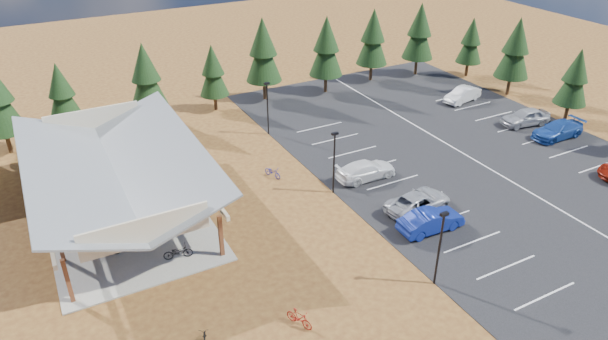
{
  "coord_description": "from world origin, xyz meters",
  "views": [
    {
      "loc": [
        -13.93,
        -28.68,
        22.06
      ],
      "look_at": [
        2.65,
        2.42,
        2.4
      ],
      "focal_mm": 32.0,
      "sensor_mm": 36.0,
      "label": 1
    }
  ],
  "objects_px": {
    "car_1": "(431,221)",
    "bike_16": "(196,209)",
    "bike_11": "(299,318)",
    "bike_pavilion": "(115,166)",
    "lamp_post_2": "(268,105)",
    "trash_bin_0": "(198,201)",
    "bike_3": "(56,170)",
    "bike_0": "(106,250)",
    "bike_14": "(273,172)",
    "lamp_post_1": "(334,159)",
    "bike_4": "(178,252)",
    "trash_bin_1": "(219,199)",
    "bike_1": "(118,222)",
    "bike_5": "(150,209)",
    "car_2": "(418,202)",
    "bike_7": "(144,153)",
    "bike_6": "(156,189)",
    "car_3": "(366,170)",
    "car_9": "(462,95)",
    "car_8": "(525,117)",
    "bike_2": "(88,188)",
    "lamp_post_0": "(440,244)",
    "car_7": "(558,130)"
  },
  "relations": [
    {
      "from": "trash_bin_1",
      "to": "bike_6",
      "type": "bearing_deg",
      "value": 137.17
    },
    {
      "from": "lamp_post_1",
      "to": "bike_1",
      "type": "xyz_separation_m",
      "value": [
        -15.74,
        2.91,
        -2.4
      ]
    },
    {
      "from": "bike_pavilion",
      "to": "bike_16",
      "type": "xyz_separation_m",
      "value": [
        4.62,
        -2.98,
        -3.37
      ]
    },
    {
      "from": "car_1",
      "to": "bike_16",
      "type": "bearing_deg",
      "value": 56.86
    },
    {
      "from": "trash_bin_0",
      "to": "bike_16",
      "type": "relative_size",
      "value": 0.52
    },
    {
      "from": "bike_0",
      "to": "bike_7",
      "type": "relative_size",
      "value": 1.01
    },
    {
      "from": "bike_4",
      "to": "bike_7",
      "type": "relative_size",
      "value": 1.06
    },
    {
      "from": "lamp_post_2",
      "to": "lamp_post_0",
      "type": "bearing_deg",
      "value": -90.0
    },
    {
      "from": "bike_pavilion",
      "to": "lamp_post_2",
      "type": "relative_size",
      "value": 3.77
    },
    {
      "from": "bike_0",
      "to": "bike_16",
      "type": "bearing_deg",
      "value": -61.52
    },
    {
      "from": "bike_pavilion",
      "to": "bike_7",
      "type": "xyz_separation_m",
      "value": [
        3.35,
        7.29,
        -3.19
      ]
    },
    {
      "from": "bike_11",
      "to": "car_1",
      "type": "xyz_separation_m",
      "value": [
        12.18,
        3.66,
        0.3
      ]
    },
    {
      "from": "car_3",
      "to": "car_1",
      "type": "bearing_deg",
      "value": 179.83
    },
    {
      "from": "trash_bin_0",
      "to": "bike_6",
      "type": "bearing_deg",
      "value": 126.9
    },
    {
      "from": "lamp_post_1",
      "to": "bike_3",
      "type": "xyz_separation_m",
      "value": [
        -18.68,
        12.78,
        -2.4
      ]
    },
    {
      "from": "car_9",
      "to": "car_8",
      "type": "bearing_deg",
      "value": -2.31
    },
    {
      "from": "bike_1",
      "to": "bike_5",
      "type": "relative_size",
      "value": 0.85
    },
    {
      "from": "trash_bin_0",
      "to": "bike_4",
      "type": "distance_m",
      "value": 6.3
    },
    {
      "from": "bike_pavilion",
      "to": "trash_bin_0",
      "type": "distance_m",
      "value": 6.44
    },
    {
      "from": "bike_6",
      "to": "lamp_post_1",
      "type": "bearing_deg",
      "value": -128.87
    },
    {
      "from": "bike_5",
      "to": "bike_1",
      "type": "bearing_deg",
      "value": 106.14
    },
    {
      "from": "bike_14",
      "to": "bike_16",
      "type": "distance_m",
      "value": 7.64
    },
    {
      "from": "bike_5",
      "to": "bike_11",
      "type": "relative_size",
      "value": 1.05
    },
    {
      "from": "lamp_post_1",
      "to": "car_2",
      "type": "height_order",
      "value": "lamp_post_1"
    },
    {
      "from": "bike_1",
      "to": "bike_0",
      "type": "bearing_deg",
      "value": 148.41
    },
    {
      "from": "bike_0",
      "to": "bike_3",
      "type": "bearing_deg",
      "value": 18.82
    },
    {
      "from": "trash_bin_0",
      "to": "bike_3",
      "type": "relative_size",
      "value": 0.57
    },
    {
      "from": "trash_bin_1",
      "to": "bike_1",
      "type": "distance_m",
      "value": 7.33
    },
    {
      "from": "bike_4",
      "to": "car_1",
      "type": "xyz_separation_m",
      "value": [
        16.36,
        -5.12,
        0.24
      ]
    },
    {
      "from": "bike_3",
      "to": "bike_11",
      "type": "distance_m",
      "value": 25.93
    },
    {
      "from": "trash_bin_0",
      "to": "car_3",
      "type": "height_order",
      "value": "car_3"
    },
    {
      "from": "trash_bin_0",
      "to": "bike_14",
      "type": "relative_size",
      "value": 0.52
    },
    {
      "from": "bike_pavilion",
      "to": "car_3",
      "type": "height_order",
      "value": "bike_pavilion"
    },
    {
      "from": "bike_pavilion",
      "to": "car_2",
      "type": "relative_size",
      "value": 3.66
    },
    {
      "from": "bike_3",
      "to": "bike_0",
      "type": "bearing_deg",
      "value": -171.45
    },
    {
      "from": "bike_4",
      "to": "bike_7",
      "type": "xyz_separation_m",
      "value": [
        1.38,
        14.72,
        0.04
      ]
    },
    {
      "from": "bike_2",
      "to": "bike_3",
      "type": "xyz_separation_m",
      "value": [
        -1.84,
        4.19,
        0.0
      ]
    },
    {
      "from": "bike_5",
      "to": "bike_6",
      "type": "bearing_deg",
      "value": -16.0
    },
    {
      "from": "bike_14",
      "to": "bike_16",
      "type": "bearing_deg",
      "value": 178.35
    },
    {
      "from": "car_9",
      "to": "bike_16",
      "type": "bearing_deg",
      "value": -88.03
    },
    {
      "from": "bike_0",
      "to": "bike_2",
      "type": "distance_m",
      "value": 8.61
    },
    {
      "from": "car_2",
      "to": "car_7",
      "type": "height_order",
      "value": "car_7"
    },
    {
      "from": "bike_0",
      "to": "car_1",
      "type": "bearing_deg",
      "value": -98.67
    },
    {
      "from": "lamp_post_0",
      "to": "bike_16",
      "type": "height_order",
      "value": "lamp_post_0"
    },
    {
      "from": "car_2",
      "to": "car_7",
      "type": "relative_size",
      "value": 1.0
    },
    {
      "from": "bike_4",
      "to": "car_9",
      "type": "xyz_separation_m",
      "value": [
        34.88,
        12.01,
        0.21
      ]
    },
    {
      "from": "bike_1",
      "to": "bike_3",
      "type": "bearing_deg",
      "value": 9.29
    },
    {
      "from": "bike_4",
      "to": "car_1",
      "type": "bearing_deg",
      "value": -95.01
    },
    {
      "from": "car_3",
      "to": "car_8",
      "type": "distance_m",
      "value": 19.64
    },
    {
      "from": "bike_5",
      "to": "bike_pavilion",
      "type": "bearing_deg",
      "value": 50.01
    }
  ]
}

